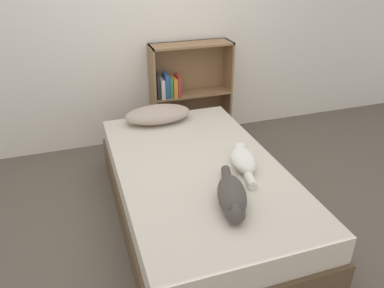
{
  "coord_description": "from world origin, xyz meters",
  "views": [
    {
      "loc": [
        -0.79,
        -2.21,
        1.92
      ],
      "look_at": [
        0.0,
        0.16,
        0.58
      ],
      "focal_mm": 35.0,
      "sensor_mm": 36.0,
      "label": 1
    }
  ],
  "objects_px": {
    "pillow": "(158,114)",
    "cat_light": "(243,159)",
    "bed": "(198,192)",
    "bookshelf": "(187,91)",
    "cat_dark": "(232,196)"
  },
  "relations": [
    {
      "from": "pillow",
      "to": "cat_dark",
      "type": "bearing_deg",
      "value": -84.24
    },
    {
      "from": "cat_light",
      "to": "bed",
      "type": "bearing_deg",
      "value": 83.29
    },
    {
      "from": "bed",
      "to": "cat_light",
      "type": "height_order",
      "value": "cat_light"
    },
    {
      "from": "bed",
      "to": "pillow",
      "type": "relative_size",
      "value": 3.46
    },
    {
      "from": "cat_light",
      "to": "bookshelf",
      "type": "relative_size",
      "value": 0.47
    },
    {
      "from": "pillow",
      "to": "bed",
      "type": "bearing_deg",
      "value": -83.25
    },
    {
      "from": "bed",
      "to": "pillow",
      "type": "bearing_deg",
      "value": 96.75
    },
    {
      "from": "pillow",
      "to": "cat_dark",
      "type": "relative_size",
      "value": 1.02
    },
    {
      "from": "bed",
      "to": "cat_light",
      "type": "xyz_separation_m",
      "value": [
        0.3,
        -0.11,
        0.3
      ]
    },
    {
      "from": "pillow",
      "to": "cat_light",
      "type": "relative_size",
      "value": 1.22
    },
    {
      "from": "cat_dark",
      "to": "bookshelf",
      "type": "xyz_separation_m",
      "value": [
        0.3,
        1.88,
        -0.01
      ]
    },
    {
      "from": "cat_light",
      "to": "bookshelf",
      "type": "height_order",
      "value": "bookshelf"
    },
    {
      "from": "pillow",
      "to": "cat_light",
      "type": "bearing_deg",
      "value": -66.99
    },
    {
      "from": "pillow",
      "to": "bookshelf",
      "type": "relative_size",
      "value": 0.57
    },
    {
      "from": "cat_dark",
      "to": "bookshelf",
      "type": "distance_m",
      "value": 1.91
    }
  ]
}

